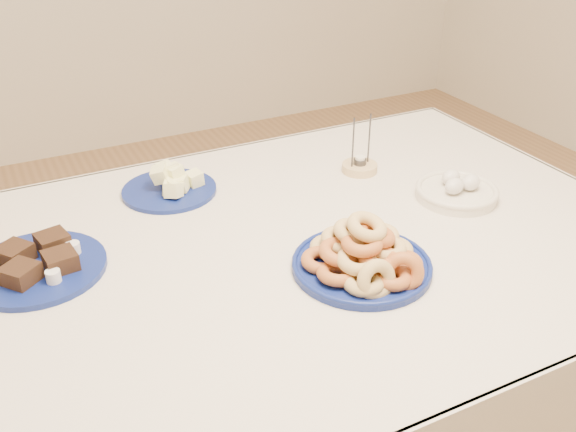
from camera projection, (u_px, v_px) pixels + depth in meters
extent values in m
cylinder|color=brown|center=(412.00, 238.00, 2.18)|extent=(0.06, 0.06, 0.72)
cube|color=beige|center=(278.00, 250.00, 1.41)|extent=(1.70, 1.10, 0.02)
cube|color=beige|center=(197.00, 197.00, 1.90)|extent=(1.70, 0.01, 0.28)
cube|color=beige|center=(549.00, 215.00, 1.80)|extent=(0.01, 1.10, 0.28)
cylinder|color=navy|center=(362.00, 266.00, 1.32)|extent=(0.33, 0.33, 0.01)
torus|color=navy|center=(362.00, 263.00, 1.32)|extent=(0.33, 0.33, 0.01)
torus|color=tan|center=(393.00, 249.00, 1.34)|extent=(0.11, 0.10, 0.03)
torus|color=#974B21|center=(374.00, 239.00, 1.37)|extent=(0.10, 0.10, 0.04)
torus|color=#974B21|center=(349.00, 239.00, 1.37)|extent=(0.09, 0.08, 0.03)
torus|color=tan|center=(329.00, 247.00, 1.35)|extent=(0.12, 0.12, 0.03)
torus|color=#974B21|center=(321.00, 260.00, 1.30)|extent=(0.08, 0.09, 0.03)
torus|color=#974B21|center=(337.00, 274.00, 1.26)|extent=(0.12, 0.12, 0.04)
torus|color=tan|center=(364.00, 282.00, 1.24)|extent=(0.11, 0.11, 0.03)
torus|color=#974B21|center=(391.00, 277.00, 1.25)|extent=(0.10, 0.10, 0.03)
torus|color=#974B21|center=(402.00, 263.00, 1.29)|extent=(0.12, 0.12, 0.03)
torus|color=tan|center=(379.00, 237.00, 1.33)|extent=(0.10, 0.09, 0.04)
torus|color=#974B21|center=(357.00, 235.00, 1.34)|extent=(0.11, 0.12, 0.03)
torus|color=tan|center=(341.00, 241.00, 1.32)|extent=(0.12, 0.12, 0.05)
torus|color=#974B21|center=(339.00, 253.00, 1.28)|extent=(0.12, 0.12, 0.04)
torus|color=tan|center=(357.00, 261.00, 1.25)|extent=(0.11, 0.11, 0.03)
torus|color=#974B21|center=(378.00, 258.00, 1.26)|extent=(0.12, 0.12, 0.03)
torus|color=tan|center=(386.00, 249.00, 1.29)|extent=(0.11, 0.11, 0.03)
torus|color=#974B21|center=(375.00, 235.00, 1.29)|extent=(0.10, 0.10, 0.05)
torus|color=tan|center=(353.00, 232.00, 1.30)|extent=(0.12, 0.12, 0.05)
torus|color=#974B21|center=(362.00, 244.00, 1.26)|extent=(0.10, 0.10, 0.03)
torus|color=tan|center=(367.00, 227.00, 1.27)|extent=(0.12, 0.12, 0.05)
torus|color=tan|center=(376.00, 280.00, 1.22)|extent=(0.08, 0.05, 0.09)
torus|color=#974B21|center=(403.00, 273.00, 1.24)|extent=(0.10, 0.09, 0.09)
cylinder|color=navy|center=(169.00, 190.00, 1.62)|extent=(0.25, 0.25, 0.01)
cube|color=#F2F299|center=(171.00, 187.00, 1.58)|extent=(0.05, 0.06, 0.05)
cube|color=#F2F299|center=(180.00, 184.00, 1.60)|extent=(0.05, 0.05, 0.04)
cube|color=#F2F299|center=(160.00, 174.00, 1.58)|extent=(0.06, 0.05, 0.05)
cube|color=#F2F299|center=(175.00, 172.00, 1.59)|extent=(0.05, 0.05, 0.04)
cube|color=#F2F299|center=(173.00, 171.00, 1.60)|extent=(0.05, 0.05, 0.05)
cube|color=#F2F299|center=(173.00, 190.00, 1.57)|extent=(0.05, 0.06, 0.05)
cube|color=#F2F299|center=(165.00, 170.00, 1.60)|extent=(0.04, 0.04, 0.04)
cube|color=#F2F299|center=(161.00, 172.00, 1.60)|extent=(0.06, 0.05, 0.05)
cube|color=#F2F299|center=(167.00, 173.00, 1.65)|extent=(0.06, 0.05, 0.05)
cube|color=#F2F299|center=(174.00, 188.00, 1.58)|extent=(0.05, 0.04, 0.05)
cube|color=#F2F299|center=(194.00, 178.00, 1.62)|extent=(0.05, 0.05, 0.04)
cylinder|color=navy|center=(37.00, 268.00, 1.31)|extent=(0.35, 0.35, 0.01)
cube|color=black|center=(20.00, 274.00, 1.25)|extent=(0.09, 0.09, 0.04)
cube|color=black|center=(61.00, 260.00, 1.29)|extent=(0.07, 0.07, 0.04)
cube|color=black|center=(14.00, 254.00, 1.32)|extent=(0.09, 0.09, 0.04)
cube|color=black|center=(53.00, 242.00, 1.36)|extent=(0.07, 0.07, 0.04)
cylinder|color=white|center=(53.00, 276.00, 1.26)|extent=(0.04, 0.04, 0.02)
cylinder|color=white|center=(73.00, 248.00, 1.35)|extent=(0.04, 0.04, 0.02)
cylinder|color=tan|center=(360.00, 168.00, 1.73)|extent=(0.11, 0.11, 0.02)
cylinder|color=#3C3C41|center=(360.00, 161.00, 1.72)|extent=(0.04, 0.04, 0.01)
cylinder|color=white|center=(360.00, 158.00, 1.71)|extent=(0.03, 0.03, 0.01)
cylinder|color=#3C3C41|center=(353.00, 143.00, 1.67)|extent=(0.01, 0.01, 0.14)
cylinder|color=#3C3C41|center=(369.00, 138.00, 1.70)|extent=(0.01, 0.01, 0.14)
cylinder|color=beige|center=(456.00, 194.00, 1.59)|extent=(0.23, 0.23, 0.03)
torus|color=beige|center=(457.00, 189.00, 1.58)|extent=(0.24, 0.24, 0.01)
ellipsoid|color=silver|center=(454.00, 186.00, 1.55)|extent=(0.06, 0.05, 0.04)
ellipsoid|color=silver|center=(471.00, 182.00, 1.57)|extent=(0.06, 0.05, 0.04)
ellipsoid|color=silver|center=(451.00, 177.00, 1.59)|extent=(0.06, 0.05, 0.04)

